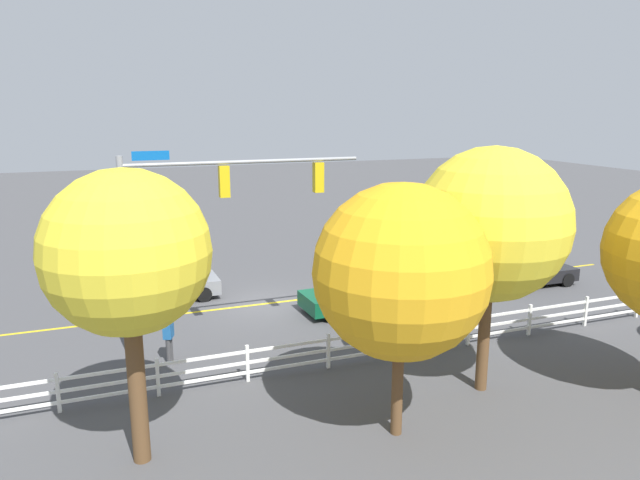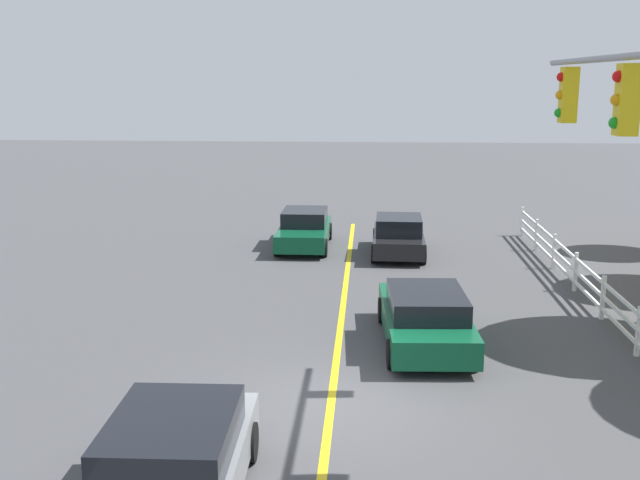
{
  "view_description": "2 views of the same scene",
  "coord_description": "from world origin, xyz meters",
  "px_view_note": "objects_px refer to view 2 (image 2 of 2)",
  "views": [
    {
      "loc": [
        5.83,
        22.51,
        8.04
      ],
      "look_at": [
        -2.65,
        -0.07,
        2.54
      ],
      "focal_mm": 32.64,
      "sensor_mm": 36.0,
      "label": 1
    },
    {
      "loc": [
        13.08,
        0.67,
        6.04
      ],
      "look_at": [
        -1.62,
        -0.31,
        2.84
      ],
      "focal_mm": 41.78,
      "sensor_mm": 36.0,
      "label": 2
    }
  ],
  "objects_px": {
    "car_1": "(425,317)",
    "car_2": "(398,236)",
    "car_0": "(171,469)",
    "car_3": "(304,229)"
  },
  "relations": [
    {
      "from": "car_0",
      "to": "car_1",
      "type": "xyz_separation_m",
      "value": [
        -7.15,
        4.06,
        -0.02
      ]
    },
    {
      "from": "car_1",
      "to": "car_2",
      "type": "xyz_separation_m",
      "value": [
        -9.0,
        -0.29,
        0.01
      ]
    },
    {
      "from": "car_0",
      "to": "car_1",
      "type": "relative_size",
      "value": 1.02
    },
    {
      "from": "car_0",
      "to": "car_3",
      "type": "xyz_separation_m",
      "value": [
        -17.17,
        0.39,
        -0.03
      ]
    },
    {
      "from": "car_1",
      "to": "car_3",
      "type": "xyz_separation_m",
      "value": [
        -10.02,
        -3.68,
        -0.0
      ]
    },
    {
      "from": "car_2",
      "to": "car_1",
      "type": "bearing_deg",
      "value": -176.78
    },
    {
      "from": "car_0",
      "to": "car_2",
      "type": "height_order",
      "value": "same"
    },
    {
      "from": "car_1",
      "to": "car_3",
      "type": "height_order",
      "value": "car_3"
    },
    {
      "from": "car_1",
      "to": "car_2",
      "type": "bearing_deg",
      "value": -0.97
    },
    {
      "from": "car_1",
      "to": "car_2",
      "type": "distance_m",
      "value": 9.01
    }
  ]
}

